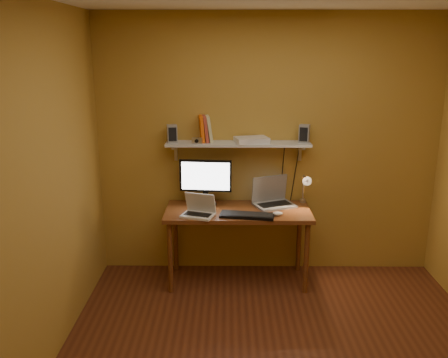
{
  "coord_description": "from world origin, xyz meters",
  "views": [
    {
      "loc": [
        -0.4,
        -3.05,
        2.27
      ],
      "look_at": [
        -0.44,
        1.18,
        1.09
      ],
      "focal_mm": 38.0,
      "sensor_mm": 36.0,
      "label": 1
    }
  ],
  "objects_px": {
    "laptop": "(272,197)",
    "wall_shelf": "(238,144)",
    "mouse": "(277,214)",
    "router": "(252,140)",
    "monitor": "(205,180)",
    "desk_lamp": "(305,186)",
    "netbook": "(199,209)",
    "desk": "(238,218)",
    "speaker_right": "(304,134)",
    "keyboard": "(247,215)",
    "shelf_camera": "(197,141)",
    "speaker_left": "(172,134)"
  },
  "relations": [
    {
      "from": "desk",
      "to": "desk_lamp",
      "type": "height_order",
      "value": "desk_lamp"
    },
    {
      "from": "mouse",
      "to": "speaker_left",
      "type": "relative_size",
      "value": 0.59
    },
    {
      "from": "desk_lamp",
      "to": "netbook",
      "type": "bearing_deg",
      "value": -164.61
    },
    {
      "from": "wall_shelf",
      "to": "monitor",
      "type": "relative_size",
      "value": 2.74
    },
    {
      "from": "speaker_left",
      "to": "shelf_camera",
      "type": "relative_size",
      "value": 1.64
    },
    {
      "from": "shelf_camera",
      "to": "netbook",
      "type": "bearing_deg",
      "value": -84.69
    },
    {
      "from": "wall_shelf",
      "to": "laptop",
      "type": "relative_size",
      "value": 3.11
    },
    {
      "from": "laptop",
      "to": "speaker_left",
      "type": "height_order",
      "value": "speaker_left"
    },
    {
      "from": "netbook",
      "to": "monitor",
      "type": "bearing_deg",
      "value": 98.7
    },
    {
      "from": "mouse",
      "to": "laptop",
      "type": "bearing_deg",
      "value": 91.17
    },
    {
      "from": "desk",
      "to": "speaker_right",
      "type": "distance_m",
      "value": 1.04
    },
    {
      "from": "desk",
      "to": "router",
      "type": "height_order",
      "value": "router"
    },
    {
      "from": "keyboard",
      "to": "router",
      "type": "xyz_separation_m",
      "value": [
        0.05,
        0.38,
        0.64
      ]
    },
    {
      "from": "netbook",
      "to": "mouse",
      "type": "relative_size",
      "value": 3.39
    },
    {
      "from": "desk",
      "to": "router",
      "type": "relative_size",
      "value": 4.5
    },
    {
      "from": "netbook",
      "to": "mouse",
      "type": "distance_m",
      "value": 0.73
    },
    {
      "from": "netbook",
      "to": "desk_lamp",
      "type": "height_order",
      "value": "desk_lamp"
    },
    {
      "from": "speaker_left",
      "to": "desk_lamp",
      "type": "bearing_deg",
      "value": -14.97
    },
    {
      "from": "mouse",
      "to": "router",
      "type": "height_order",
      "value": "router"
    },
    {
      "from": "router",
      "to": "monitor",
      "type": "bearing_deg",
      "value": -172.99
    },
    {
      "from": "laptop",
      "to": "wall_shelf",
      "type": "bearing_deg",
      "value": 152.22
    },
    {
      "from": "desk_lamp",
      "to": "speaker_left",
      "type": "relative_size",
      "value": 2.22
    },
    {
      "from": "keyboard",
      "to": "speaker_left",
      "type": "height_order",
      "value": "speaker_left"
    },
    {
      "from": "wall_shelf",
      "to": "speaker_left",
      "type": "relative_size",
      "value": 8.27
    },
    {
      "from": "wall_shelf",
      "to": "shelf_camera",
      "type": "height_order",
      "value": "shelf_camera"
    },
    {
      "from": "speaker_right",
      "to": "speaker_left",
      "type": "bearing_deg",
      "value": -162.16
    },
    {
      "from": "monitor",
      "to": "shelf_camera",
      "type": "xyz_separation_m",
      "value": [
        -0.08,
        -0.01,
        0.4
      ]
    },
    {
      "from": "shelf_camera",
      "to": "monitor",
      "type": "bearing_deg",
      "value": 8.4
    },
    {
      "from": "router",
      "to": "shelf_camera",
      "type": "bearing_deg",
      "value": -172.79
    },
    {
      "from": "wall_shelf",
      "to": "keyboard",
      "type": "distance_m",
      "value": 0.71
    },
    {
      "from": "wall_shelf",
      "to": "keyboard",
      "type": "relative_size",
      "value": 2.79
    },
    {
      "from": "laptop",
      "to": "shelf_camera",
      "type": "relative_size",
      "value": 4.38
    },
    {
      "from": "speaker_left",
      "to": "shelf_camera",
      "type": "xyz_separation_m",
      "value": [
        0.25,
        -0.08,
        -0.05
      ]
    },
    {
      "from": "monitor",
      "to": "speaker_right",
      "type": "height_order",
      "value": "speaker_right"
    },
    {
      "from": "netbook",
      "to": "shelf_camera",
      "type": "height_order",
      "value": "shelf_camera"
    },
    {
      "from": "speaker_left",
      "to": "keyboard",
      "type": "bearing_deg",
      "value": -40.31
    },
    {
      "from": "netbook",
      "to": "desk_lamp",
      "type": "xyz_separation_m",
      "value": [
        1.03,
        0.28,
        0.15
      ]
    },
    {
      "from": "monitor",
      "to": "desk_lamp",
      "type": "distance_m",
      "value": 0.98
    },
    {
      "from": "speaker_right",
      "to": "router",
      "type": "distance_m",
      "value": 0.51
    },
    {
      "from": "mouse",
      "to": "desk_lamp",
      "type": "height_order",
      "value": "desk_lamp"
    },
    {
      "from": "desk",
      "to": "speaker_right",
      "type": "relative_size",
      "value": 8.17
    },
    {
      "from": "speaker_right",
      "to": "router",
      "type": "relative_size",
      "value": 0.55
    },
    {
      "from": "mouse",
      "to": "desk_lamp",
      "type": "bearing_deg",
      "value": 40.96
    },
    {
      "from": "speaker_right",
      "to": "shelf_camera",
      "type": "relative_size",
      "value": 1.67
    },
    {
      "from": "laptop",
      "to": "keyboard",
      "type": "bearing_deg",
      "value": -149.2
    },
    {
      "from": "keyboard",
      "to": "shelf_camera",
      "type": "distance_m",
      "value": 0.86
    },
    {
      "from": "monitor",
      "to": "laptop",
      "type": "relative_size",
      "value": 1.13
    },
    {
      "from": "speaker_right",
      "to": "desk_lamp",
      "type": "bearing_deg",
      "value": -57.77
    },
    {
      "from": "netbook",
      "to": "router",
      "type": "bearing_deg",
      "value": 53.11
    },
    {
      "from": "keyboard",
      "to": "shelf_camera",
      "type": "bearing_deg",
      "value": 156.0
    }
  ]
}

